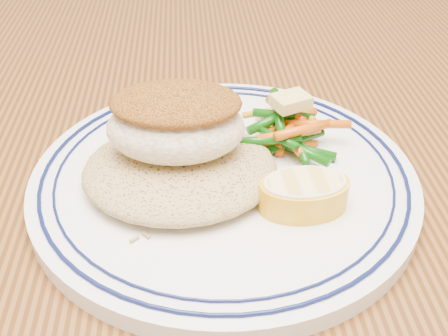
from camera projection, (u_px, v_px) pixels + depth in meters
dining_table at (189, 255)px, 0.52m from camera, size 1.50×0.90×0.75m
plate at (224, 179)px, 0.44m from camera, size 0.30×0.30×0.02m
rice_pilaf at (180, 166)px, 0.42m from camera, size 0.15×0.13×0.03m
fish_fillet at (176, 122)px, 0.40m from camera, size 0.11×0.08×0.05m
vegetable_pile at (287, 129)px, 0.46m from camera, size 0.10×0.10×0.03m
butter_pat at (291, 101)px, 0.45m from camera, size 0.04×0.03×0.01m
lemon_wedge at (304, 193)px, 0.39m from camera, size 0.07×0.06×0.02m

